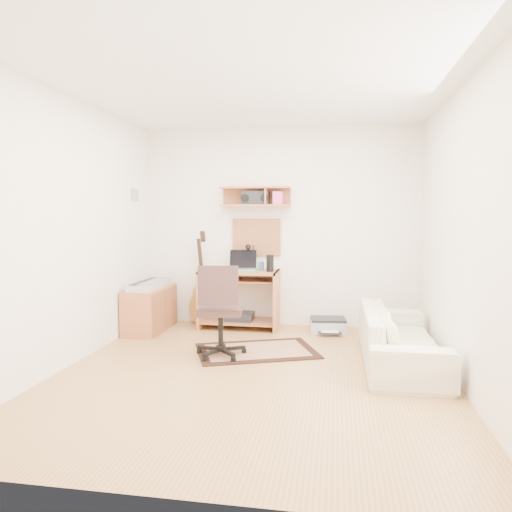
% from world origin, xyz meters
% --- Properties ---
extents(floor, '(3.60, 4.00, 0.01)m').
position_xyz_m(floor, '(0.00, 0.00, -0.01)').
color(floor, '#B6844B').
rests_on(floor, ground).
extents(ceiling, '(3.60, 4.00, 0.01)m').
position_xyz_m(ceiling, '(0.00, 0.00, 2.60)').
color(ceiling, white).
rests_on(ceiling, ground).
extents(back_wall, '(3.60, 0.01, 2.60)m').
position_xyz_m(back_wall, '(0.00, 2.00, 1.30)').
color(back_wall, white).
rests_on(back_wall, ground).
extents(left_wall, '(0.01, 4.00, 2.60)m').
position_xyz_m(left_wall, '(-1.80, 0.00, 1.30)').
color(left_wall, white).
rests_on(left_wall, ground).
extents(right_wall, '(0.01, 4.00, 2.60)m').
position_xyz_m(right_wall, '(1.80, 0.00, 1.30)').
color(right_wall, white).
rests_on(right_wall, ground).
extents(wall_shelf, '(0.90, 0.25, 0.26)m').
position_xyz_m(wall_shelf, '(-0.30, 1.88, 1.70)').
color(wall_shelf, '#C06E43').
rests_on(wall_shelf, back_wall).
extents(cork_board, '(0.64, 0.03, 0.49)m').
position_xyz_m(cork_board, '(-0.30, 1.98, 1.17)').
color(cork_board, '#AC7C56').
rests_on(cork_board, back_wall).
extents(wall_photo, '(0.02, 0.20, 0.15)m').
position_xyz_m(wall_photo, '(-1.79, 1.50, 1.72)').
color(wall_photo, '#4C8CBF').
rests_on(wall_photo, left_wall).
extents(desk, '(1.00, 0.55, 0.75)m').
position_xyz_m(desk, '(-0.48, 1.73, 0.38)').
color(desk, '#C06E43').
rests_on(desk, floor).
extents(laptop, '(0.38, 0.38, 0.26)m').
position_xyz_m(laptop, '(-0.44, 1.71, 0.88)').
color(laptop, silver).
rests_on(laptop, desk).
extents(speaker, '(0.10, 0.10, 0.21)m').
position_xyz_m(speaker, '(-0.08, 1.68, 0.86)').
color(speaker, black).
rests_on(speaker, desk).
extents(desk_lamp, '(0.11, 0.11, 0.33)m').
position_xyz_m(desk_lamp, '(-0.33, 1.87, 0.92)').
color(desk_lamp, black).
rests_on(desk_lamp, desk).
extents(pencil_cup, '(0.08, 0.08, 0.11)m').
position_xyz_m(pencil_cup, '(-0.21, 1.83, 0.80)').
color(pencil_cup, '#335299').
rests_on(pencil_cup, desk).
extents(boombox, '(0.34, 0.16, 0.18)m').
position_xyz_m(boombox, '(-0.29, 1.87, 1.68)').
color(boombox, black).
rests_on(boombox, wall_shelf).
extents(rug, '(1.46, 1.23, 0.02)m').
position_xyz_m(rug, '(-0.09, 0.70, 0.01)').
color(rug, tan).
rests_on(rug, floor).
extents(task_chair, '(0.56, 0.56, 0.98)m').
position_xyz_m(task_chair, '(-0.42, 0.46, 0.49)').
color(task_chair, '#362320').
rests_on(task_chair, floor).
extents(cabinet, '(0.40, 0.90, 0.55)m').
position_xyz_m(cabinet, '(-1.58, 1.41, 0.28)').
color(cabinet, '#C06E43').
rests_on(cabinet, floor).
extents(music_keyboard, '(0.26, 0.85, 0.07)m').
position_xyz_m(music_keyboard, '(-1.58, 1.41, 0.59)').
color(music_keyboard, '#B2B5BA').
rests_on(music_keyboard, cabinet).
extents(guitar, '(0.37, 0.28, 1.26)m').
position_xyz_m(guitar, '(-1.04, 1.86, 0.63)').
color(guitar, '#B88238').
rests_on(guitar, floor).
extents(waste_basket, '(0.31, 0.31, 0.29)m').
position_xyz_m(waste_basket, '(-1.62, 1.20, 0.15)').
color(waste_basket, white).
rests_on(waste_basket, floor).
extents(printer, '(0.48, 0.40, 0.17)m').
position_xyz_m(printer, '(0.66, 1.68, 0.09)').
color(printer, '#A5A8AA').
rests_on(printer, floor).
extents(sofa, '(0.53, 1.82, 0.71)m').
position_xyz_m(sofa, '(1.38, 0.55, 0.36)').
color(sofa, beige).
rests_on(sofa, floor).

